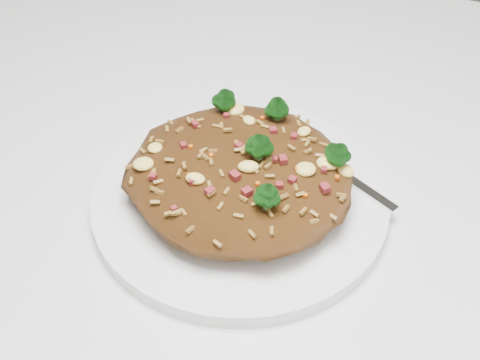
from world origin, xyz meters
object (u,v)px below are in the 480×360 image
at_px(plate, 240,198).
at_px(fried_rice, 241,168).
at_px(fork, 330,165).
at_px(dining_table, 260,255).

xyz_separation_m(plate, fried_rice, (0.00, 0.00, 0.04)).
distance_m(fried_rice, fork, 0.09).
relative_size(dining_table, fork, 7.97).
height_order(dining_table, fried_rice, fried_rice).
bearing_deg(fried_rice, fork, 42.06).
bearing_deg(fork, fried_rice, -110.32).
bearing_deg(fried_rice, plate, -131.63).
bearing_deg(fork, plate, -110.26).
distance_m(dining_table, fork, 0.12).
relative_size(fried_rice, fork, 1.25).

